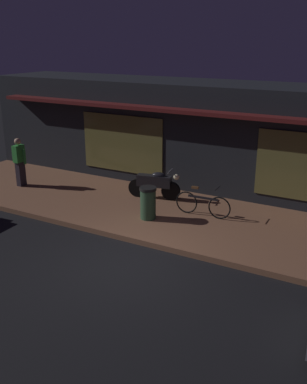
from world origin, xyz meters
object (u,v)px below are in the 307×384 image
(bicycle_parked, at_px, (203,204))
(trash_bin, at_px, (148,203))
(motorcycle, at_px, (155,184))
(person_photographer, at_px, (19,161))

(bicycle_parked, xyz_separation_m, trash_bin, (-1.28, -0.92, 0.11))
(motorcycle, height_order, trash_bin, motorcycle)
(motorcycle, bearing_deg, trash_bin, -68.37)
(motorcycle, relative_size, trash_bin, 1.82)
(person_photographer, height_order, trash_bin, person_photographer)
(person_photographer, distance_m, trash_bin, 5.34)
(motorcycle, bearing_deg, person_photographer, -166.98)
(motorcycle, bearing_deg, bicycle_parked, -18.35)
(motorcycle, xyz_separation_m, person_photographer, (-4.69, -1.08, 0.38))
(bicycle_parked, relative_size, person_photographer, 0.99)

